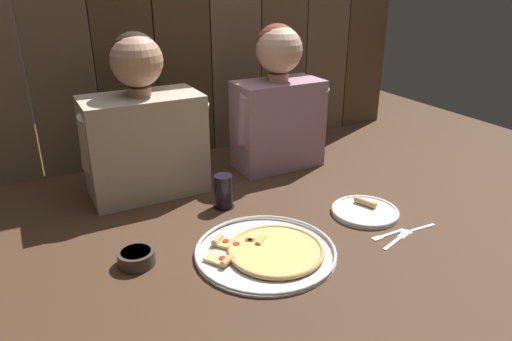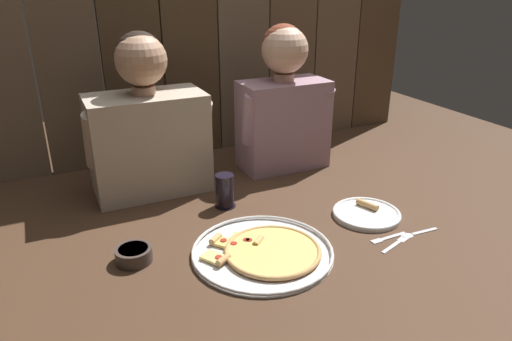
{
  "view_description": "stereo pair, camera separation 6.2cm",
  "coord_description": "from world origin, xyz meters",
  "px_view_note": "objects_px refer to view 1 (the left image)",
  "views": [
    {
      "loc": [
        -0.66,
        -1.1,
        0.76
      ],
      "look_at": [
        -0.03,
        0.1,
        0.18
      ],
      "focal_mm": 32.9,
      "sensor_mm": 36.0,
      "label": 1
    },
    {
      "loc": [
        -0.61,
        -1.13,
        0.76
      ],
      "look_at": [
        -0.03,
        0.1,
        0.18
      ],
      "focal_mm": 32.9,
      "sensor_mm": 36.0,
      "label": 2
    }
  ],
  "objects_px": {
    "dinner_plate": "(365,211)",
    "diner_left": "(143,127)",
    "dipping_bowl": "(136,257)",
    "diner_right": "(278,103)",
    "drinking_glass": "(223,192)",
    "pizza_tray": "(268,251)"
  },
  "relations": [
    {
      "from": "pizza_tray",
      "to": "dinner_plate",
      "type": "distance_m",
      "value": 0.42
    },
    {
      "from": "pizza_tray",
      "to": "diner_right",
      "type": "relative_size",
      "value": 0.72
    },
    {
      "from": "pizza_tray",
      "to": "dinner_plate",
      "type": "height_order",
      "value": "dinner_plate"
    },
    {
      "from": "diner_left",
      "to": "diner_right",
      "type": "bearing_deg",
      "value": 0.0
    },
    {
      "from": "dipping_bowl",
      "to": "diner_left",
      "type": "xyz_separation_m",
      "value": [
        0.16,
        0.45,
        0.23
      ]
    },
    {
      "from": "dinner_plate",
      "to": "dipping_bowl",
      "type": "bearing_deg",
      "value": 175.17
    },
    {
      "from": "drinking_glass",
      "to": "dipping_bowl",
      "type": "bearing_deg",
      "value": -150.3
    },
    {
      "from": "drinking_glass",
      "to": "diner_left",
      "type": "relative_size",
      "value": 0.21
    },
    {
      "from": "pizza_tray",
      "to": "drinking_glass",
      "type": "xyz_separation_m",
      "value": [
        0.01,
        0.33,
        0.05
      ]
    },
    {
      "from": "drinking_glass",
      "to": "diner_left",
      "type": "distance_m",
      "value": 0.37
    },
    {
      "from": "dinner_plate",
      "to": "diner_left",
      "type": "xyz_separation_m",
      "value": [
        -0.6,
        0.52,
        0.24
      ]
    },
    {
      "from": "dipping_bowl",
      "to": "diner_right",
      "type": "xyz_separation_m",
      "value": [
        0.72,
        0.45,
        0.25
      ]
    },
    {
      "from": "dinner_plate",
      "to": "diner_left",
      "type": "relative_size",
      "value": 0.39
    },
    {
      "from": "pizza_tray",
      "to": "dipping_bowl",
      "type": "distance_m",
      "value": 0.38
    },
    {
      "from": "dipping_bowl",
      "to": "diner_right",
      "type": "height_order",
      "value": "diner_right"
    },
    {
      "from": "dinner_plate",
      "to": "diner_left",
      "type": "bearing_deg",
      "value": 139.23
    },
    {
      "from": "dipping_bowl",
      "to": "diner_right",
      "type": "bearing_deg",
      "value": 32.14
    },
    {
      "from": "pizza_tray",
      "to": "drinking_glass",
      "type": "distance_m",
      "value": 0.33
    },
    {
      "from": "diner_left",
      "to": "pizza_tray",
      "type": "bearing_deg",
      "value": -71.97
    },
    {
      "from": "pizza_tray",
      "to": "diner_right",
      "type": "xyz_separation_m",
      "value": [
        0.37,
        0.58,
        0.26
      ]
    },
    {
      "from": "drinking_glass",
      "to": "dipping_bowl",
      "type": "xyz_separation_m",
      "value": [
        -0.36,
        -0.21,
        -0.04
      ]
    },
    {
      "from": "dinner_plate",
      "to": "pizza_tray",
      "type": "bearing_deg",
      "value": -171.47
    }
  ]
}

